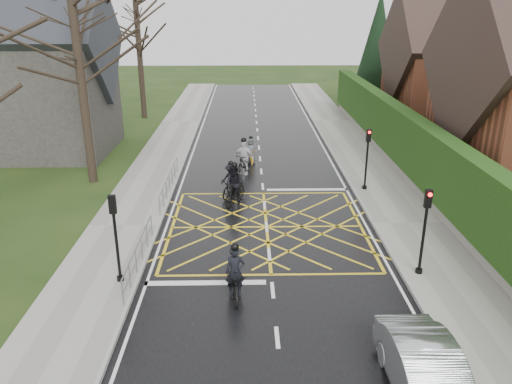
{
  "coord_description": "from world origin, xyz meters",
  "views": [
    {
      "loc": [
        -0.84,
        -19.24,
        8.84
      ],
      "look_at": [
        -0.43,
        0.77,
        1.3
      ],
      "focal_mm": 35.0,
      "sensor_mm": 36.0,
      "label": 1
    }
  ],
  "objects_px": {
    "cyclist_mid": "(231,183)",
    "cyclist_lead": "(251,153)",
    "car": "(428,377)",
    "cyclist_back": "(235,188)",
    "cyclist_front": "(244,161)",
    "cyclist_rear": "(235,280)"
  },
  "relations": [
    {
      "from": "cyclist_lead",
      "to": "car",
      "type": "xyz_separation_m",
      "value": [
        3.94,
        -19.2,
        0.14
      ]
    },
    {
      "from": "cyclist_back",
      "to": "cyclist_mid",
      "type": "distance_m",
      "value": 1.12
    },
    {
      "from": "cyclist_mid",
      "to": "car",
      "type": "bearing_deg",
      "value": -46.76
    },
    {
      "from": "cyclist_rear",
      "to": "cyclist_front",
      "type": "relative_size",
      "value": 0.92
    },
    {
      "from": "cyclist_back",
      "to": "cyclist_front",
      "type": "relative_size",
      "value": 0.97
    },
    {
      "from": "cyclist_mid",
      "to": "cyclist_front",
      "type": "relative_size",
      "value": 0.89
    },
    {
      "from": "cyclist_back",
      "to": "cyclist_front",
      "type": "xyz_separation_m",
      "value": [
        0.41,
        4.32,
        -0.0
      ]
    },
    {
      "from": "cyclist_rear",
      "to": "cyclist_lead",
      "type": "relative_size",
      "value": 1.16
    },
    {
      "from": "cyclist_back",
      "to": "cyclist_lead",
      "type": "bearing_deg",
      "value": 107.17
    },
    {
      "from": "cyclist_rear",
      "to": "car",
      "type": "height_order",
      "value": "cyclist_rear"
    },
    {
      "from": "cyclist_lead",
      "to": "cyclist_back",
      "type": "bearing_deg",
      "value": -104.05
    },
    {
      "from": "cyclist_back",
      "to": "cyclist_lead",
      "type": "distance_m",
      "value": 6.6
    },
    {
      "from": "cyclist_mid",
      "to": "cyclist_lead",
      "type": "distance_m",
      "value": 5.55
    },
    {
      "from": "cyclist_front",
      "to": "cyclist_lead",
      "type": "xyz_separation_m",
      "value": [
        0.41,
        2.22,
        -0.21
      ]
    },
    {
      "from": "cyclist_back",
      "to": "cyclist_rear",
      "type": "bearing_deg",
      "value": -64.44
    },
    {
      "from": "cyclist_back",
      "to": "car",
      "type": "relative_size",
      "value": 0.49
    },
    {
      "from": "cyclist_mid",
      "to": "cyclist_lead",
      "type": "xyz_separation_m",
      "value": [
        1.03,
        5.45,
        -0.09
      ]
    },
    {
      "from": "cyclist_front",
      "to": "cyclist_back",
      "type": "bearing_deg",
      "value": -75.17
    },
    {
      "from": "cyclist_mid",
      "to": "cyclist_front",
      "type": "height_order",
      "value": "cyclist_front"
    },
    {
      "from": "cyclist_mid",
      "to": "cyclist_front",
      "type": "distance_m",
      "value": 3.29
    },
    {
      "from": "cyclist_front",
      "to": "cyclist_lead",
      "type": "bearing_deg",
      "value": 99.82
    },
    {
      "from": "car",
      "to": "cyclist_back",
      "type": "bearing_deg",
      "value": 109.13
    }
  ]
}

